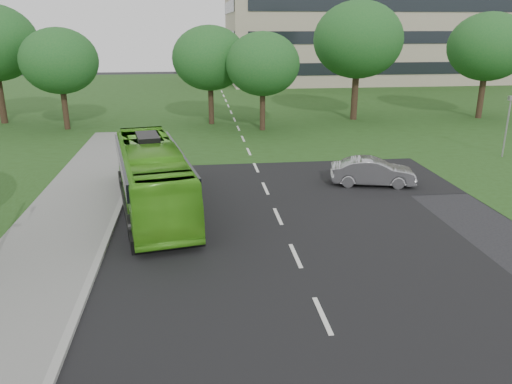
% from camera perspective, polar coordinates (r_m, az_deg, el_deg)
% --- Properties ---
extents(ground, '(160.00, 160.00, 0.00)m').
position_cam_1_polar(ground, '(16.76, 5.90, -10.26)').
color(ground, black).
rests_on(ground, ground).
extents(street_surfaces, '(120.00, 120.00, 0.15)m').
position_cam_1_polar(street_surfaces, '(38.03, -2.18, 6.35)').
color(street_surfaces, black).
rests_on(street_surfaces, ground).
extents(tree_park_a, '(5.97, 5.97, 7.93)m').
position_cam_1_polar(tree_park_a, '(43.01, -21.55, 13.75)').
color(tree_park_a, black).
rests_on(tree_park_a, ground).
extents(tree_park_b, '(6.17, 6.17, 8.09)m').
position_cam_1_polar(tree_park_b, '(42.64, -5.31, 14.98)').
color(tree_park_b, black).
rests_on(tree_park_b, ground).
extents(tree_park_c, '(5.75, 5.75, 7.63)m').
position_cam_1_polar(tree_park_c, '(39.87, 0.77, 14.41)').
color(tree_park_c, black).
rests_on(tree_park_c, ground).
extents(tree_park_d, '(7.64, 7.64, 10.11)m').
position_cam_1_polar(tree_park_d, '(45.41, 11.60, 16.66)').
color(tree_park_d, black).
rests_on(tree_park_d, ground).
extents(tree_park_e, '(6.89, 6.89, 9.18)m').
position_cam_1_polar(tree_park_e, '(49.60, 25.01, 14.80)').
color(tree_park_e, black).
rests_on(tree_park_e, ground).
extents(bus, '(4.47, 11.14, 3.02)m').
position_cam_1_polar(bus, '(23.11, -11.76, 1.72)').
color(bus, '#51B120').
rests_on(bus, ground).
extents(sedan, '(4.58, 2.43, 1.43)m').
position_cam_1_polar(sedan, '(26.98, 13.19, 2.27)').
color(sedan, '#9F9FA3').
rests_on(sedan, ground).
extents(camera_pole, '(0.37, 0.34, 3.89)m').
position_cam_1_polar(camera_pole, '(35.29, 26.86, 7.53)').
color(camera_pole, gray).
rests_on(camera_pole, ground).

